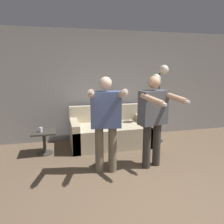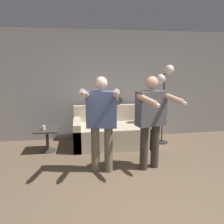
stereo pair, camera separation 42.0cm
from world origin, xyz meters
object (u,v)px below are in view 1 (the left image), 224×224
couch (110,132)px  cat (112,101)px  side_table (44,137)px  floor_lamp (160,81)px  cup (41,130)px  person_right (154,116)px  person_left (106,118)px

couch → cat: cat is taller
cat → side_table: size_ratio=0.91×
floor_lamp → cup: size_ratio=19.29×
cat → side_table: (-1.57, -0.56, -0.61)m
side_table → cat: bearing=19.5°
cup → cat: bearing=20.4°
couch → side_table: size_ratio=3.69×
cat → floor_lamp: size_ratio=0.24×
floor_lamp → cup: (-2.64, -0.18, -0.90)m
side_table → person_right: bearing=-30.3°
cat → cup: cat is taller
cup → side_table: bearing=43.0°
person_right → cat: person_right is taller
couch → floor_lamp: floor_lamp is taller
person_left → cup: bearing=144.5°
couch → floor_lamp: 1.63m
person_left → floor_lamp: (1.54, 1.24, 0.49)m
couch → floor_lamp: size_ratio=0.98×
cat → floor_lamp: floor_lamp is taller
person_left → cat: person_left is taller
floor_lamp → side_table: bearing=-177.0°
person_right → cup: (-1.93, 1.05, -0.41)m
couch → side_table: bearing=-172.4°
couch → person_right: (0.46, -1.29, 0.65)m
cat → couch: bearing=-111.7°
person_right → side_table: 2.26m
couch → person_right: 1.52m
side_table → cup: cup is taller
person_left → person_right: size_ratio=1.00×
couch → person_left: person_left is taller
couch → person_right: bearing=-70.5°
person_left → cup: 1.58m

